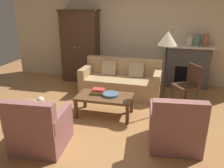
# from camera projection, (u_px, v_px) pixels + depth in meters

# --- Properties ---
(ground_plane) EXTENTS (9.60, 9.60, 0.00)m
(ground_plane) POSITION_uv_depth(u_px,v_px,m) (109.00, 119.00, 4.44)
(ground_plane) COLOR #B27A47
(back_wall) EXTENTS (7.20, 0.10, 2.80)m
(back_wall) POSITION_uv_depth(u_px,v_px,m) (131.00, 32.00, 6.31)
(back_wall) COLOR beige
(back_wall) RESTS_ON ground
(fireplace) EXTENTS (1.26, 0.48, 1.12)m
(fireplace) POSITION_uv_depth(u_px,v_px,m) (187.00, 66.00, 6.01)
(fireplace) COLOR #4C4947
(fireplace) RESTS_ON ground
(armoire) EXTENTS (1.06, 0.57, 2.00)m
(armoire) POSITION_uv_depth(u_px,v_px,m) (81.00, 46.00, 6.44)
(armoire) COLOR #472D1E
(armoire) RESTS_ON ground
(couch) EXTENTS (1.94, 0.90, 0.86)m
(couch) POSITION_uv_depth(u_px,v_px,m) (121.00, 82.00, 5.58)
(couch) COLOR tan
(couch) RESTS_ON ground
(coffee_table) EXTENTS (1.10, 0.60, 0.42)m
(coffee_table) POSITION_uv_depth(u_px,v_px,m) (104.00, 98.00, 4.49)
(coffee_table) COLOR brown
(coffee_table) RESTS_ON ground
(fruit_bowl) EXTENTS (0.33, 0.33, 0.05)m
(fruit_bowl) POSITION_uv_depth(u_px,v_px,m) (111.00, 94.00, 4.47)
(fruit_bowl) COLOR slate
(fruit_bowl) RESTS_ON coffee_table
(book_stack) EXTENTS (0.27, 0.20, 0.11)m
(book_stack) POSITION_uv_depth(u_px,v_px,m) (98.00, 91.00, 4.55)
(book_stack) COLOR gray
(book_stack) RESTS_ON coffee_table
(mantel_vase_cream) EXTENTS (0.14, 0.14, 0.23)m
(mantel_vase_cream) POSITION_uv_depth(u_px,v_px,m) (190.00, 41.00, 5.77)
(mantel_vase_cream) COLOR beige
(mantel_vase_cream) RESTS_ON fireplace
(mantel_vase_jade) EXTENTS (0.15, 0.15, 0.28)m
(mantel_vase_jade) POSITION_uv_depth(u_px,v_px,m) (197.00, 40.00, 5.72)
(mantel_vase_jade) COLOR slate
(mantel_vase_jade) RESTS_ON fireplace
(mantel_vase_terracotta) EXTENTS (0.15, 0.15, 0.32)m
(mantel_vase_terracotta) POSITION_uv_depth(u_px,v_px,m) (206.00, 40.00, 5.67)
(mantel_vase_terracotta) COLOR #A86042
(mantel_vase_terracotta) RESTS_ON fireplace
(armchair_near_left) EXTENTS (0.83, 0.82, 0.88)m
(armchair_near_left) POSITION_uv_depth(u_px,v_px,m) (40.00, 129.00, 3.47)
(armchair_near_left) COLOR #935B56
(armchair_near_left) RESTS_ON ground
(armchair_near_right) EXTENTS (0.84, 0.84, 0.88)m
(armchair_near_right) POSITION_uv_depth(u_px,v_px,m) (175.00, 128.00, 3.51)
(armchair_near_right) COLOR #935B56
(armchair_near_right) RESTS_ON ground
(side_chair_wooden) EXTENTS (0.60, 0.60, 0.90)m
(side_chair_wooden) POSITION_uv_depth(u_px,v_px,m) (189.00, 82.00, 4.96)
(side_chair_wooden) COLOR #472D1E
(side_chair_wooden) RESTS_ON ground
(floor_lamp) EXTENTS (0.36, 0.36, 1.67)m
(floor_lamp) POSITION_uv_depth(u_px,v_px,m) (167.00, 43.00, 4.15)
(floor_lamp) COLOR black
(floor_lamp) RESTS_ON ground
(dog) EXTENTS (0.50, 0.40, 0.39)m
(dog) POSITION_uv_depth(u_px,v_px,m) (30.00, 105.00, 4.48)
(dog) COLOR beige
(dog) RESTS_ON ground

